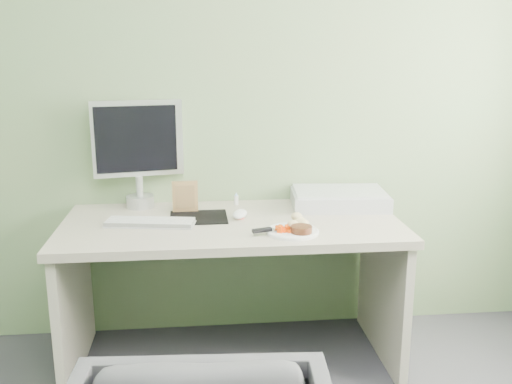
{
  "coord_description": "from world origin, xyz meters",
  "views": [
    {
      "loc": [
        -0.15,
        -0.96,
        1.52
      ],
      "look_at": [
        0.1,
        1.5,
        0.9
      ],
      "focal_mm": 40.0,
      "sensor_mm": 36.0,
      "label": 1
    }
  ],
  "objects": [
    {
      "name": "potato_pile",
      "position": [
        0.3,
        1.48,
        0.77
      ],
      "size": [
        0.13,
        0.11,
        0.06
      ],
      "primitive_type": "ellipsoid",
      "rotation": [
        0.0,
        0.0,
        -0.3
      ],
      "color": "tan",
      "rests_on": "plate"
    },
    {
      "name": "carrot_heap",
      "position": [
        0.21,
        1.41,
        0.76
      ],
      "size": [
        0.07,
        0.07,
        0.04
      ],
      "primitive_type": "cube",
      "rotation": [
        0.0,
        0.0,
        -0.43
      ],
      "color": "#FE4705",
      "rests_on": "plate"
    },
    {
      "name": "photo_frame",
      "position": [
        -0.22,
        1.8,
        0.81
      ],
      "size": [
        0.13,
        0.02,
        0.16
      ],
      "primitive_type": "cube",
      "rotation": [
        0.0,
        0.0,
        0.04
      ],
      "color": "olive",
      "rests_on": "desk"
    },
    {
      "name": "steak",
      "position": [
        0.29,
        1.38,
        0.76
      ],
      "size": [
        0.1,
        0.1,
        0.03
      ],
      "primitive_type": "cylinder",
      "rotation": [
        0.0,
        0.0,
        -0.07
      ],
      "color": "black",
      "rests_on": "plate"
    },
    {
      "name": "mousepad",
      "position": [
        -0.16,
        1.7,
        0.73
      ],
      "size": [
        0.28,
        0.25,
        0.0
      ],
      "primitive_type": "cube",
      "rotation": [
        0.0,
        0.0,
        0.01
      ],
      "color": "black",
      "rests_on": "desk"
    },
    {
      "name": "plate",
      "position": [
        0.26,
        1.42,
        0.74
      ],
      "size": [
        0.23,
        0.23,
        0.01
      ],
      "primitive_type": "cylinder",
      "color": "white",
      "rests_on": "desk"
    },
    {
      "name": "keyboard",
      "position": [
        -0.38,
        1.6,
        0.75
      ],
      "size": [
        0.42,
        0.18,
        0.02
      ],
      "primitive_type": "cube",
      "rotation": [
        0.0,
        0.0,
        -0.17
      ],
      "color": "white",
      "rests_on": "desk"
    },
    {
      "name": "computer_mouse",
      "position": [
        0.04,
        1.67,
        0.75
      ],
      "size": [
        0.1,
        0.13,
        0.04
      ],
      "primitive_type": "ellipsoid",
      "rotation": [
        0.0,
        0.0,
        -0.36
      ],
      "color": "white",
      "rests_on": "desk"
    },
    {
      "name": "steak_knife",
      "position": [
        0.15,
        1.41,
        0.75
      ],
      "size": [
        0.23,
        0.09,
        0.02
      ],
      "rotation": [
        0.0,
        0.0,
        0.29
      ],
      "color": "silver",
      "rests_on": "plate"
    },
    {
      "name": "scanner",
      "position": [
        0.57,
        1.83,
        0.77
      ],
      "size": [
        0.51,
        0.36,
        0.08
      ],
      "primitive_type": "cube",
      "rotation": [
        0.0,
        0.0,
        -0.08
      ],
      "color": "silver",
      "rests_on": "desk"
    },
    {
      "name": "wall_back",
      "position": [
        0.0,
        2.0,
        1.35
      ],
      "size": [
        3.5,
        0.0,
        3.5
      ],
      "primitive_type": "plane",
      "rotation": [
        1.57,
        0.0,
        0.0
      ],
      "color": "#72835C",
      "rests_on": "floor"
    },
    {
      "name": "monitor",
      "position": [
        -0.45,
        1.94,
        1.04
      ],
      "size": [
        0.45,
        0.16,
        0.55
      ],
      "rotation": [
        0.0,
        0.0,
        0.18
      ],
      "color": "silver",
      "rests_on": "desk"
    },
    {
      "name": "desk",
      "position": [
        0.0,
        1.62,
        0.55
      ],
      "size": [
        1.6,
        0.75,
        0.73
      ],
      "color": "#AFA293",
      "rests_on": "floor"
    },
    {
      "name": "eyedrop_bottle",
      "position": [
        0.04,
        1.92,
        0.76
      ],
      "size": [
        0.02,
        0.02,
        0.07
      ],
      "color": "white",
      "rests_on": "desk"
    }
  ]
}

